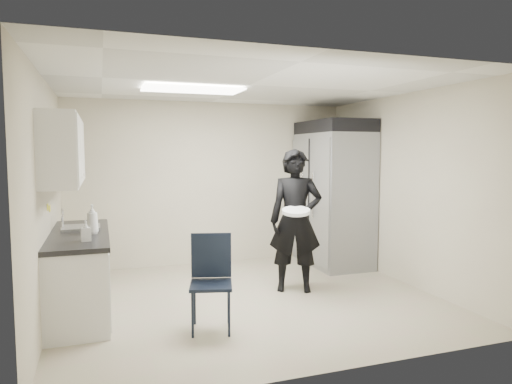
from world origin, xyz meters
name	(u,v)px	position (x,y,z in m)	size (l,w,h in m)	color
floor	(250,299)	(0.00, 0.00, 0.00)	(4.50, 4.50, 0.00)	tan
ceiling	(249,85)	(0.00, 0.00, 2.60)	(4.50, 4.50, 0.00)	white
back_wall	(211,183)	(0.00, 2.00, 1.30)	(4.50, 4.50, 0.00)	beige
left_wall	(46,201)	(-2.25, 0.00, 1.30)	(4.00, 4.00, 0.00)	beige
right_wall	(406,189)	(2.25, 0.00, 1.30)	(4.00, 4.00, 0.00)	beige
ceiling_panel	(193,90)	(-0.60, 0.40, 2.57)	(1.20, 0.60, 0.02)	white
lower_counter	(80,274)	(-1.95, 0.20, 0.43)	(0.60, 1.90, 0.86)	silver
countertop	(79,235)	(-1.95, 0.20, 0.89)	(0.64, 1.95, 0.05)	black
sink	(81,232)	(-1.93, 0.45, 0.87)	(0.42, 0.40, 0.14)	gray
faucet	(62,220)	(-2.13, 0.45, 1.02)	(0.02, 0.02, 0.24)	silver
upper_cabinets	(63,150)	(-2.08, 0.20, 1.83)	(0.35, 1.80, 0.75)	silver
towel_dispenser	(65,166)	(-2.14, 1.35, 1.62)	(0.22, 0.30, 0.35)	black
notice_sticker_left	(48,207)	(-2.24, 0.10, 1.22)	(0.00, 0.12, 0.07)	yellow
notice_sticker_right	(50,209)	(-2.24, 0.30, 1.18)	(0.00, 0.12, 0.07)	yellow
commercial_fridge	(333,199)	(1.83, 1.27, 1.05)	(0.80, 1.35, 2.10)	gray
fridge_compressor	(334,127)	(1.83, 1.27, 2.20)	(0.80, 1.35, 0.20)	black
folding_chair	(211,285)	(-0.67, -0.81, 0.47)	(0.42, 0.42, 0.94)	black
man_tuxedo	(296,220)	(0.68, 0.16, 0.92)	(0.68, 0.45, 1.85)	black
bucket_lid	(296,211)	(0.58, -0.07, 1.08)	(0.35, 0.35, 0.04)	white
soap_bottle_a	(92,219)	(-1.80, 0.06, 1.07)	(0.13, 0.13, 0.32)	white
soap_bottle_b	(86,231)	(-1.85, -0.36, 1.01)	(0.09, 0.10, 0.21)	#A9A7B3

